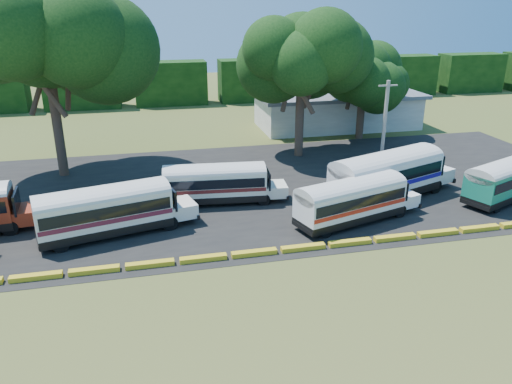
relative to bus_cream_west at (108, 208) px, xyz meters
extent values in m
plane|color=#384C19|center=(6.84, -5.72, -1.85)|extent=(160.00, 160.00, 0.00)
cube|color=black|center=(7.84, 6.28, -1.84)|extent=(64.00, 24.00, 0.02)
cube|color=gold|center=(-3.66, -4.72, -1.70)|extent=(2.70, 0.45, 0.30)
cube|color=gold|center=(-0.66, -4.72, -1.70)|extent=(2.70, 0.45, 0.30)
cube|color=gold|center=(2.34, -4.72, -1.70)|extent=(2.70, 0.45, 0.30)
cube|color=gold|center=(5.34, -4.72, -1.70)|extent=(2.70, 0.45, 0.30)
cube|color=gold|center=(8.34, -4.72, -1.70)|extent=(2.70, 0.45, 0.30)
cube|color=gold|center=(11.34, -4.72, -1.70)|extent=(2.70, 0.45, 0.30)
cube|color=gold|center=(14.34, -4.72, -1.70)|extent=(2.70, 0.45, 0.30)
cube|color=gold|center=(17.34, -4.72, -1.70)|extent=(2.70, 0.45, 0.30)
cube|color=gold|center=(20.34, -4.72, -1.70)|extent=(2.70, 0.45, 0.30)
cube|color=gold|center=(23.34, -4.72, -1.70)|extent=(2.70, 0.45, 0.30)
cube|color=silver|center=(24.84, 24.28, -0.05)|extent=(18.00, 8.00, 3.60)
cube|color=#515258|center=(24.84, 24.28, 1.95)|extent=(19.00, 9.00, 0.40)
cube|color=black|center=(-5.16, 42.28, 1.15)|extent=(10.00, 4.00, 6.00)
cube|color=black|center=(6.84, 42.28, 1.15)|extent=(10.00, 4.00, 6.00)
cube|color=black|center=(18.84, 42.28, 1.15)|extent=(10.00, 4.00, 6.00)
cube|color=black|center=(30.84, 42.28, 1.15)|extent=(10.00, 4.00, 6.00)
cube|color=black|center=(42.84, 42.28, 1.15)|extent=(10.00, 4.00, 6.00)
cube|color=black|center=(54.84, 42.28, 1.15)|extent=(10.00, 4.00, 6.00)
cylinder|color=black|center=(-6.16, 1.34, -1.36)|extent=(0.99, 0.35, 0.98)
cylinder|color=black|center=(-6.32, 3.43, -1.36)|extent=(0.99, 0.35, 0.98)
cube|color=maroon|center=(-5.17, 2.47, -0.92)|extent=(1.92, 2.28, 0.93)
cube|color=black|center=(-5.78, 2.42, 0.03)|extent=(0.32, 2.25, 1.34)
cube|color=black|center=(-4.34, 2.53, -1.31)|extent=(0.36, 2.40, 0.29)
cylinder|color=black|center=(3.79, -0.15, -1.36)|extent=(1.03, 0.51, 0.99)
cylinder|color=black|center=(3.28, 1.90, -1.36)|extent=(1.03, 0.51, 0.99)
cylinder|color=black|center=(-2.74, -1.77, -1.36)|extent=(1.03, 0.51, 0.99)
cylinder|color=black|center=(-3.25, 0.29, -1.36)|extent=(1.03, 0.51, 0.99)
cube|color=black|center=(-0.21, -0.05, -1.21)|extent=(8.46, 4.34, 0.54)
cube|color=white|center=(-0.21, -0.05, -0.04)|extent=(8.46, 4.34, 1.81)
cube|color=black|center=(-0.21, -0.05, 0.18)|extent=(8.16, 4.32, 0.76)
cube|color=maroon|center=(-0.21, -0.05, -0.40)|extent=(8.39, 4.36, 0.30)
ellipsoid|color=beige|center=(-0.21, -0.05, 0.87)|extent=(8.46, 4.34, 1.11)
cube|color=white|center=(4.59, 1.13, -0.91)|extent=(2.25, 2.54, 0.94)
cube|color=black|center=(3.98, 0.98, 0.05)|extent=(0.69, 2.24, 1.36)
cube|color=black|center=(5.40, 1.33, -1.31)|extent=(0.75, 2.39, 0.30)
cube|color=black|center=(-4.10, -1.01, -1.31)|extent=(0.75, 2.39, 0.30)
cylinder|color=black|center=(10.72, 2.57, -1.40)|extent=(0.92, 0.33, 0.90)
cylinder|color=black|center=(10.89, 4.48, -1.40)|extent=(0.92, 0.33, 0.90)
cylinder|color=black|center=(4.65, 3.13, -1.40)|extent=(0.92, 0.33, 0.90)
cylinder|color=black|center=(4.82, 5.04, -1.40)|extent=(0.92, 0.33, 0.90)
cube|color=black|center=(7.32, 3.85, -1.27)|extent=(7.52, 2.91, 0.49)
cube|color=white|center=(7.32, 3.85, -0.21)|extent=(7.52, 2.91, 1.64)
cube|color=black|center=(7.32, 3.85, -0.01)|extent=(7.23, 2.93, 0.69)
cube|color=maroon|center=(7.32, 3.85, -0.53)|extent=(7.45, 2.94, 0.27)
ellipsoid|color=beige|center=(7.32, 3.85, 0.61)|extent=(7.52, 2.91, 1.01)
cube|color=white|center=(11.78, 3.44, -1.00)|extent=(1.79, 2.11, 0.85)
cube|color=black|center=(11.22, 3.49, -0.12)|extent=(0.32, 2.06, 1.23)
cube|color=black|center=(12.54, 3.37, -1.36)|extent=(0.36, 2.20, 0.27)
cube|color=black|center=(3.71, 4.18, -1.36)|extent=(0.36, 2.20, 0.27)
cylinder|color=black|center=(19.32, -1.64, -1.38)|extent=(0.97, 0.52, 0.93)
cylinder|color=black|center=(18.74, 0.27, -1.38)|extent=(0.97, 0.52, 0.93)
cylinder|color=black|center=(13.24, -3.47, -1.38)|extent=(0.97, 0.52, 0.93)
cylinder|color=black|center=(12.67, -1.56, -1.38)|extent=(0.97, 0.52, 0.93)
cube|color=black|center=(15.54, -1.73, -1.24)|extent=(8.00, 4.45, 0.51)
cube|color=white|center=(15.54, -1.73, -0.14)|extent=(8.00, 4.45, 1.71)
cube|color=black|center=(15.54, -1.73, 0.07)|extent=(7.72, 4.41, 0.72)
cube|color=#B42112|center=(15.54, -1.73, -0.48)|extent=(7.93, 4.46, 0.28)
ellipsoid|color=beige|center=(15.54, -1.73, 0.71)|extent=(8.00, 4.45, 1.05)
cube|color=white|center=(20.01, -0.38, -0.96)|extent=(2.20, 2.45, 0.89)
cube|color=black|center=(19.45, -0.55, -0.05)|extent=(0.76, 2.09, 1.28)
cube|color=black|center=(20.77, -0.15, -1.34)|extent=(0.82, 2.24, 0.28)
cube|color=black|center=(11.93, -2.83, -1.34)|extent=(0.82, 2.24, 0.28)
cylinder|color=black|center=(24.23, 1.99, -1.30)|extent=(1.15, 0.68, 1.11)
cylinder|color=black|center=(23.41, 4.23, -1.30)|extent=(1.15, 0.68, 1.11)
cylinder|color=black|center=(17.13, -0.61, -1.30)|extent=(1.15, 0.68, 1.11)
cylinder|color=black|center=(16.31, 1.62, -1.30)|extent=(1.15, 0.68, 1.11)
cube|color=black|center=(19.75, 1.61, -1.13)|extent=(9.51, 5.75, 0.61)
cube|color=white|center=(19.75, 1.61, 0.19)|extent=(9.51, 5.75, 2.03)
cube|color=black|center=(19.75, 1.61, 0.43)|extent=(9.19, 5.69, 0.85)
cube|color=navy|center=(19.75, 1.61, -0.22)|extent=(9.44, 5.76, 0.33)
ellipsoid|color=beige|center=(19.75, 1.61, 1.21)|extent=(9.51, 5.75, 1.25)
cube|color=white|center=(24.96, 3.53, -0.79)|extent=(2.72, 2.98, 1.06)
cube|color=black|center=(24.31, 3.29, 0.29)|extent=(1.04, 2.46, 1.53)
cube|color=black|center=(25.85, 3.86, -1.24)|extent=(1.13, 2.62, 0.33)
cube|color=black|center=(15.52, 0.06, -1.24)|extent=(1.13, 2.62, 0.33)
cylinder|color=black|center=(26.33, -2.42, -1.38)|extent=(0.97, 0.60, 0.94)
cylinder|color=black|center=(25.57, -0.56, -1.38)|extent=(0.97, 0.60, 0.94)
cube|color=black|center=(28.46, -0.46, -1.24)|extent=(8.01, 5.08, 0.52)
cube|color=#187D5F|center=(28.46, -0.46, -0.13)|extent=(8.01, 5.08, 1.72)
cube|color=black|center=(28.46, -0.46, 0.08)|extent=(7.74, 5.02, 0.72)
ellipsoid|color=beige|center=(28.46, -0.46, 0.73)|extent=(8.01, 5.08, 1.06)
cube|color=black|center=(24.95, -1.90, -1.33)|extent=(1.03, 2.19, 0.28)
cylinder|color=#38241C|center=(-4.35, 13.05, 2.18)|extent=(0.80, 0.80, 8.05)
cylinder|color=#38241C|center=(-3.13, 13.49, 5.63)|extent=(1.40, 2.87, 4.58)
cylinder|color=#38241C|center=(-5.34, 13.88, 5.63)|extent=(2.20, 2.50, 4.58)
cylinder|color=#38241C|center=(-4.57, 11.76, 5.63)|extent=(2.93, 0.94, 4.58)
ellipsoid|color=black|center=(-4.35, 13.05, 9.87)|extent=(11.86, 11.86, 8.70)
cylinder|color=#38241C|center=(16.94, 13.99, 1.47)|extent=(0.80, 0.80, 6.64)
cylinder|color=#38241C|center=(18.17, 14.43, 4.31)|extent=(1.25, 2.46, 3.81)
cylinder|color=#38241C|center=(15.95, 14.82, 4.31)|extent=(1.92, 2.16, 3.81)
cylinder|color=#38241C|center=(16.72, 12.71, 4.31)|extent=(2.50, 0.86, 3.81)
ellipsoid|color=black|center=(16.94, 13.99, 7.90)|extent=(9.14, 9.14, 6.70)
cylinder|color=#38241C|center=(25.25, 18.61, 0.59)|extent=(0.80, 0.80, 4.88)
cylinder|color=#38241C|center=(26.48, 19.06, 2.69)|extent=(1.07, 1.94, 2.86)
cylinder|color=#38241C|center=(24.26, 19.45, 2.69)|extent=(1.56, 1.74, 2.86)
cylinder|color=#38241C|center=(25.03, 17.33, 2.69)|extent=(1.95, 0.76, 2.86)
ellipsoid|color=black|center=(25.25, 18.61, 5.45)|extent=(7.72, 7.72, 5.66)
cylinder|color=gray|center=(21.81, 6.53, 2.18)|extent=(0.30, 0.30, 8.07)
cube|color=gray|center=(21.81, 6.53, 5.81)|extent=(1.60, 0.12, 0.12)
camera|label=1|loc=(2.62, -30.05, 12.16)|focal=35.00mm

